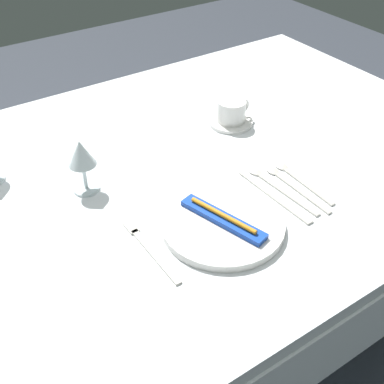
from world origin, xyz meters
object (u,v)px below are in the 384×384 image
toothbrush_package (223,219)px  dinner_plate (223,224)px  spoon_soup (274,185)px  fork_outer (149,248)px  dinner_knife (276,197)px  wine_glass_left (81,156)px  spoon_tea (296,177)px  coffee_cup_left (232,111)px  spoon_dessert (289,183)px

toothbrush_package → dinner_plate: bearing=-100.6°
dinner_plate → spoon_soup: (0.19, 0.05, -0.01)m
toothbrush_package → fork_outer: size_ratio=0.99×
toothbrush_package → dinner_knife: 0.17m
toothbrush_package → wine_glass_left: bearing=123.3°
toothbrush_package → spoon_soup: (0.19, 0.05, -0.02)m
dinner_plate → wine_glass_left: (-0.19, 0.29, 0.09)m
dinner_plate → fork_outer: (-0.17, 0.03, -0.01)m
spoon_tea → coffee_cup_left: bearing=84.7°
spoon_dessert → coffee_cup_left: bearing=79.3°
fork_outer → spoon_soup: 0.36m
spoon_tea → coffee_cup_left: (0.03, 0.30, 0.04)m
spoon_dessert → dinner_knife: bearing=-160.4°
dinner_plate → spoon_soup: dinner_plate is taller
dinner_knife → wine_glass_left: size_ratio=1.74×
dinner_plate → coffee_cup_left: (0.29, 0.35, 0.03)m
toothbrush_package → spoon_soup: toothbrush_package is taller
coffee_cup_left → wine_glass_left: (-0.48, -0.06, 0.05)m
spoon_soup → wine_glass_left: (-0.38, 0.24, 0.09)m
toothbrush_package → dinner_knife: toothbrush_package is taller
dinner_plate → toothbrush_package: toothbrush_package is taller
dinner_plate → toothbrush_package: (0.00, 0.00, 0.02)m
fork_outer → coffee_cup_left: coffee_cup_left is taller
spoon_dessert → coffee_cup_left: size_ratio=2.09×
spoon_dessert → wine_glass_left: size_ratio=1.60×
spoon_soup → spoon_dessert: bearing=-24.9°
dinner_knife → toothbrush_package: bearing=-175.5°
toothbrush_package → dinner_knife: (0.16, 0.01, -0.02)m
dinner_knife → spoon_tea: (0.10, 0.03, -0.00)m
dinner_knife → coffee_cup_left: (0.12, 0.33, 0.04)m
spoon_tea → wine_glass_left: size_ratio=1.49×
dinner_knife → spoon_soup: bearing=53.0°
spoon_tea → fork_outer: bearing=-178.2°
wine_glass_left → coffee_cup_left: bearing=6.8°
fork_outer → spoon_soup: bearing=3.3°
fork_outer → spoon_tea: (0.43, 0.01, 0.00)m
dinner_plate → fork_outer: size_ratio=1.26×
coffee_cup_left → fork_outer: bearing=-145.3°
spoon_soup → dinner_plate: bearing=-164.9°
spoon_tea → toothbrush_package: bearing=-170.3°
toothbrush_package → spoon_dessert: bearing=8.9°
dinner_plate → dinner_knife: 0.16m
dinner_knife → spoon_soup: size_ratio=1.02×
dinner_knife → wine_glass_left: 0.46m
toothbrush_package → fork_outer: toothbrush_package is taller
spoon_dessert → coffee_cup_left: coffee_cup_left is taller
toothbrush_package → fork_outer: (-0.17, 0.03, -0.02)m
toothbrush_package → spoon_tea: 0.26m
coffee_cup_left → wine_glass_left: 0.48m
dinner_knife → coffee_cup_left: 0.36m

